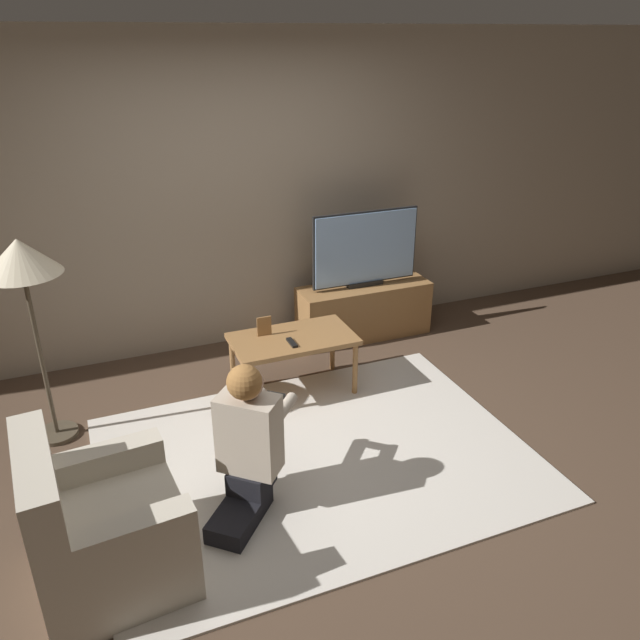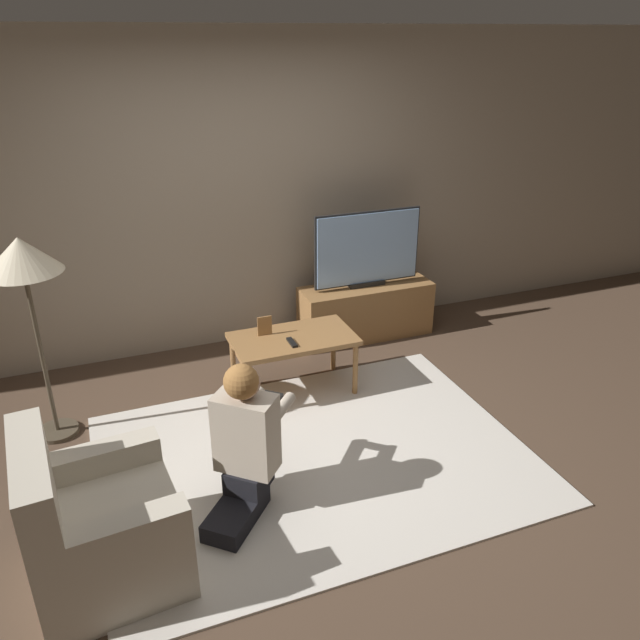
{
  "view_description": "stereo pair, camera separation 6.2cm",
  "coord_description": "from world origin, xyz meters",
  "px_view_note": "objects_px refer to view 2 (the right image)",
  "views": [
    {
      "loc": [
        -1.23,
        -3.08,
        2.53
      ],
      "look_at": [
        0.29,
        0.65,
        0.67
      ],
      "focal_mm": 35.0,
      "sensor_mm": 36.0,
      "label": 1
    },
    {
      "loc": [
        -1.17,
        -3.1,
        2.53
      ],
      "look_at": [
        0.29,
        0.65,
        0.67
      ],
      "focal_mm": 35.0,
      "sensor_mm": 36.0,
      "label": 2
    }
  ],
  "objects_px": {
    "armchair": "(100,531)",
    "person_kneeling": "(245,439)",
    "coffee_table": "(293,343)",
    "tv": "(368,249)",
    "floor_lamp": "(23,266)"
  },
  "relations": [
    {
      "from": "armchair",
      "to": "person_kneeling",
      "type": "height_order",
      "value": "person_kneeling"
    },
    {
      "from": "tv",
      "to": "coffee_table",
      "type": "height_order",
      "value": "tv"
    },
    {
      "from": "tv",
      "to": "floor_lamp",
      "type": "distance_m",
      "value": 2.75
    },
    {
      "from": "tv",
      "to": "floor_lamp",
      "type": "height_order",
      "value": "floor_lamp"
    },
    {
      "from": "tv",
      "to": "coffee_table",
      "type": "distance_m",
      "value": 1.23
    },
    {
      "from": "floor_lamp",
      "to": "person_kneeling",
      "type": "height_order",
      "value": "floor_lamp"
    },
    {
      "from": "coffee_table",
      "to": "person_kneeling",
      "type": "height_order",
      "value": "person_kneeling"
    },
    {
      "from": "floor_lamp",
      "to": "person_kneeling",
      "type": "bearing_deg",
      "value": -48.77
    },
    {
      "from": "armchair",
      "to": "person_kneeling",
      "type": "relative_size",
      "value": 0.91
    },
    {
      "from": "tv",
      "to": "person_kneeling",
      "type": "height_order",
      "value": "tv"
    },
    {
      "from": "person_kneeling",
      "to": "coffee_table",
      "type": "bearing_deg",
      "value": -79.51
    },
    {
      "from": "tv",
      "to": "coffee_table",
      "type": "xyz_separation_m",
      "value": [
        -0.93,
        -0.7,
        -0.41
      ]
    },
    {
      "from": "coffee_table",
      "to": "armchair",
      "type": "xyz_separation_m",
      "value": [
        -1.48,
        -1.35,
        -0.13
      ]
    },
    {
      "from": "armchair",
      "to": "person_kneeling",
      "type": "bearing_deg",
      "value": -79.23
    },
    {
      "from": "person_kneeling",
      "to": "armchair",
      "type": "bearing_deg",
      "value": 57.27
    }
  ]
}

